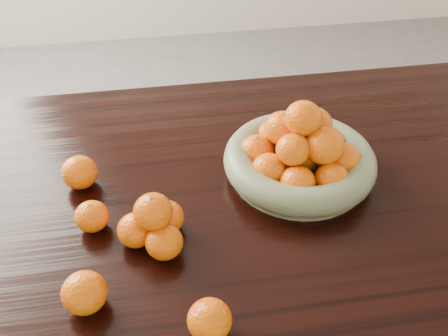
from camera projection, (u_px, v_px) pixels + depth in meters
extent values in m
cube|color=black|center=(226.00, 195.00, 1.19)|extent=(2.00, 1.00, 0.04)
cylinder|color=gray|center=(298.00, 171.00, 1.21)|extent=(0.33, 0.33, 0.02)
torus|color=gray|center=(299.00, 160.00, 1.19)|extent=(0.36, 0.36, 0.07)
ellipsoid|color=orange|center=(327.00, 142.00, 1.22)|extent=(0.08, 0.08, 0.08)
ellipsoid|color=orange|center=(301.00, 131.00, 1.26)|extent=(0.09, 0.09, 0.08)
ellipsoid|color=orange|center=(274.00, 135.00, 1.24)|extent=(0.09, 0.09, 0.08)
ellipsoid|color=orange|center=(257.00, 151.00, 1.19)|extent=(0.09, 0.09, 0.08)
ellipsoid|color=orange|center=(269.00, 170.00, 1.14)|extent=(0.08, 0.08, 0.08)
ellipsoid|color=orange|center=(298.00, 183.00, 1.11)|extent=(0.08, 0.08, 0.08)
ellipsoid|color=orange|center=(332.00, 179.00, 1.12)|extent=(0.08, 0.08, 0.07)
ellipsoid|color=orange|center=(342.00, 160.00, 1.16)|extent=(0.09, 0.09, 0.09)
ellipsoid|color=orange|center=(303.00, 156.00, 1.18)|extent=(0.08, 0.08, 0.08)
ellipsoid|color=orange|center=(314.00, 124.00, 1.18)|extent=(0.09, 0.09, 0.08)
ellipsoid|color=orange|center=(282.00, 128.00, 1.17)|extent=(0.09, 0.09, 0.08)
ellipsoid|color=orange|center=(293.00, 150.00, 1.11)|extent=(0.08, 0.08, 0.07)
ellipsoid|color=orange|center=(324.00, 146.00, 1.12)|extent=(0.09, 0.09, 0.09)
ellipsoid|color=orange|center=(303.00, 118.00, 1.12)|extent=(0.09, 0.09, 0.08)
ellipsoid|color=orange|center=(164.00, 242.00, 1.00)|extent=(0.08, 0.08, 0.07)
ellipsoid|color=orange|center=(166.00, 217.00, 1.05)|extent=(0.08, 0.08, 0.07)
ellipsoid|color=orange|center=(136.00, 230.00, 1.02)|extent=(0.08, 0.08, 0.07)
ellipsoid|color=orange|center=(153.00, 211.00, 0.99)|extent=(0.08, 0.08, 0.07)
ellipsoid|color=orange|center=(92.00, 216.00, 1.06)|extent=(0.07, 0.07, 0.07)
ellipsoid|color=orange|center=(84.00, 293.00, 0.90)|extent=(0.08, 0.08, 0.08)
ellipsoid|color=orange|center=(210.00, 320.00, 0.86)|extent=(0.08, 0.08, 0.07)
ellipsoid|color=orange|center=(80.00, 172.00, 1.16)|extent=(0.08, 0.08, 0.08)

